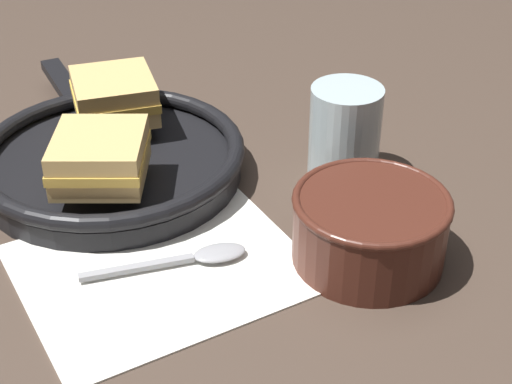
{
  "coord_description": "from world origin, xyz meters",
  "views": [
    {
      "loc": [
        -0.19,
        -0.58,
        0.45
      ],
      "look_at": [
        0.03,
        0.02,
        0.04
      ],
      "focal_mm": 55.0,
      "sensor_mm": 36.0,
      "label": 1
    }
  ],
  "objects_px": {
    "soup_bowl": "(370,225)",
    "sandwich_near_left": "(100,157)",
    "sandwich_near_right": "(114,96)",
    "drinking_glass": "(345,133)",
    "skillet": "(111,159)",
    "spoon": "(197,257)"
  },
  "relations": [
    {
      "from": "skillet",
      "to": "sandwich_near_right",
      "type": "xyz_separation_m",
      "value": [
        0.02,
        0.06,
        0.04
      ]
    },
    {
      "from": "sandwich_near_right",
      "to": "spoon",
      "type": "bearing_deg",
      "value": -84.36
    },
    {
      "from": "sandwich_near_right",
      "to": "sandwich_near_left",
      "type": "bearing_deg",
      "value": -107.08
    },
    {
      "from": "skillet",
      "to": "soup_bowl",
      "type": "bearing_deg",
      "value": -49.35
    },
    {
      "from": "soup_bowl",
      "to": "sandwich_near_right",
      "type": "bearing_deg",
      "value": 121.18
    },
    {
      "from": "spoon",
      "to": "drinking_glass",
      "type": "distance_m",
      "value": 0.22
    },
    {
      "from": "spoon",
      "to": "sandwich_near_right",
      "type": "distance_m",
      "value": 0.25
    },
    {
      "from": "skillet",
      "to": "sandwich_near_left",
      "type": "xyz_separation_m",
      "value": [
        -0.02,
        -0.07,
        0.04
      ]
    },
    {
      "from": "spoon",
      "to": "skillet",
      "type": "distance_m",
      "value": 0.19
    },
    {
      "from": "skillet",
      "to": "sandwich_near_right",
      "type": "distance_m",
      "value": 0.08
    },
    {
      "from": "sandwich_near_right",
      "to": "drinking_glass",
      "type": "relative_size",
      "value": 0.98
    },
    {
      "from": "soup_bowl",
      "to": "sandwich_near_right",
      "type": "distance_m",
      "value": 0.34
    },
    {
      "from": "soup_bowl",
      "to": "sandwich_near_left",
      "type": "distance_m",
      "value": 0.27
    },
    {
      "from": "spoon",
      "to": "drinking_glass",
      "type": "xyz_separation_m",
      "value": [
        0.19,
        0.1,
        0.04
      ]
    },
    {
      "from": "sandwich_near_right",
      "to": "drinking_glass",
      "type": "distance_m",
      "value": 0.26
    },
    {
      "from": "drinking_glass",
      "to": "sandwich_near_right",
      "type": "bearing_deg",
      "value": 146.55
    },
    {
      "from": "soup_bowl",
      "to": "sandwich_near_right",
      "type": "height_order",
      "value": "sandwich_near_right"
    },
    {
      "from": "soup_bowl",
      "to": "drinking_glass",
      "type": "relative_size",
      "value": 1.4
    },
    {
      "from": "spoon",
      "to": "sandwich_near_right",
      "type": "height_order",
      "value": "sandwich_near_right"
    },
    {
      "from": "soup_bowl",
      "to": "drinking_glass",
      "type": "height_order",
      "value": "drinking_glass"
    },
    {
      "from": "sandwich_near_left",
      "to": "sandwich_near_right",
      "type": "distance_m",
      "value": 0.13
    },
    {
      "from": "sandwich_near_right",
      "to": "skillet",
      "type": "bearing_deg",
      "value": -107.84
    }
  ]
}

